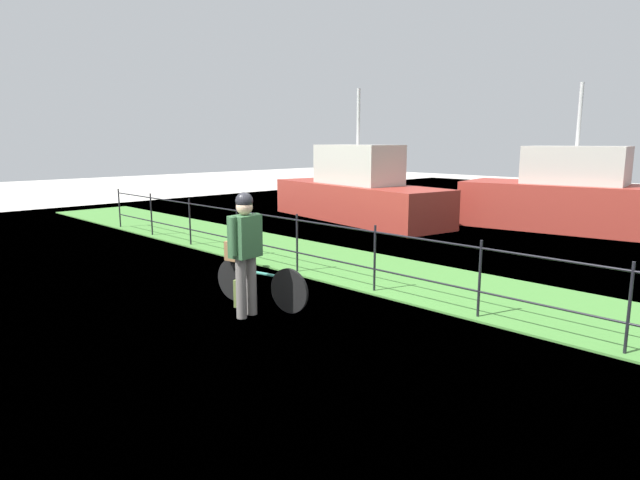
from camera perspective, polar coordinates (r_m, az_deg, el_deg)
The scene contains 12 objects.
ground_plane at distance 7.07m, azimuth -7.00°, elevation -9.10°, with size 60.00×60.00×0.00m, color beige.
grass_strip at distance 9.44m, azimuth 9.76°, elevation -4.10°, with size 27.00×2.40×0.03m, color #478438.
harbor_water at distance 16.12m, azimuth 25.84°, elevation 0.93°, with size 30.00×30.00×0.00m, color #60849E.
iron_fence at distance 8.50m, azimuth 5.74°, elevation -1.42°, with size 18.04×0.04×1.07m.
bicycle_main at distance 7.88m, azimuth -6.34°, elevation -4.52°, with size 1.66×0.35×0.63m.
wooden_crate at distance 8.04m, azimuth -8.45°, elevation -1.10°, with size 0.32×0.29×0.28m, color brown.
terrier_dog at distance 7.98m, azimuth -8.36°, elevation 0.42°, with size 0.32×0.19×0.18m.
cyclist_person at distance 7.29m, azimuth -7.80°, elevation -0.35°, with size 0.32×0.53×1.68m.
backpack_on_paving at distance 7.95m, azimuth -7.96°, elevation -5.42°, with size 0.28×0.18×0.40m, color olive.
mooring_bollard at distance 10.11m, azimuth -7.59°, elevation -1.79°, with size 0.20×0.20×0.47m, color #38383D.
moored_boat_mid at distance 16.32m, azimuth 3.93°, elevation 4.93°, with size 6.47×2.86×3.83m.
moored_boat_far at distance 15.91m, azimuth 24.87°, elevation 3.92°, with size 5.83×2.87×3.81m.
Camera 1 is at (5.33, -4.02, 2.34)m, focal length 30.67 mm.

